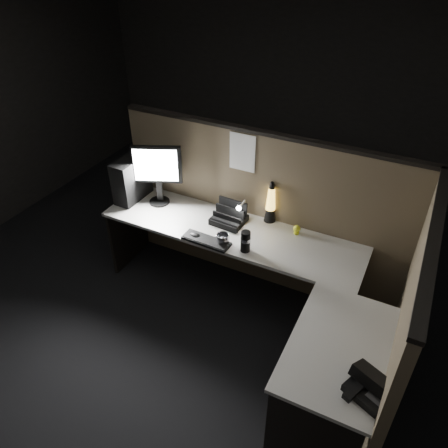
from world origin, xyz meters
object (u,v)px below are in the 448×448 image
at_px(monitor, 157,169).
at_px(keyboard, 206,241).
at_px(pc_tower, 131,179).
at_px(lava_lamp, 271,205).
at_px(desk_phone, 369,386).

xyz_separation_m(monitor, keyboard, (0.68, -0.35, -0.33)).
relative_size(monitor, keyboard, 1.38).
relative_size(pc_tower, monitor, 0.71).
height_order(keyboard, lava_lamp, lava_lamp).
distance_m(lava_lamp, desk_phone, 1.75).
distance_m(pc_tower, monitor, 0.30).
height_order(pc_tower, lava_lamp, pc_tower).
height_order(monitor, keyboard, monitor).
xyz_separation_m(pc_tower, monitor, (0.26, 0.05, 0.14)).
bearing_deg(monitor, pc_tower, 167.41).
bearing_deg(monitor, lava_lamp, -14.47).
xyz_separation_m(pc_tower, lava_lamp, (1.30, 0.22, -0.04)).
distance_m(monitor, keyboard, 0.83).
bearing_deg(desk_phone, pc_tower, 179.57).
bearing_deg(lava_lamp, monitor, -170.55).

